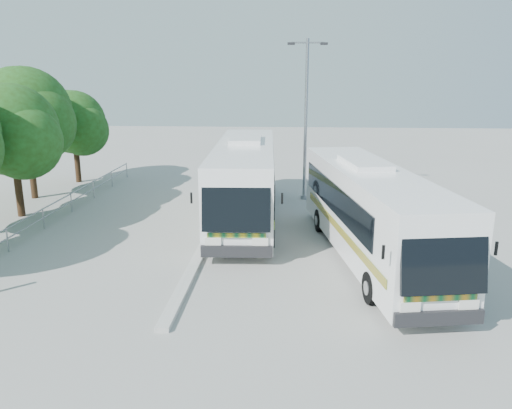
# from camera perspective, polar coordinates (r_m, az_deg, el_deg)

# --- Properties ---
(ground) EXTENTS (100.00, 100.00, 0.00)m
(ground) POSITION_cam_1_polar(r_m,az_deg,el_deg) (19.38, 0.31, -6.07)
(ground) COLOR gray
(ground) RESTS_ON ground
(kerb_divider) EXTENTS (0.40, 16.00, 0.15)m
(kerb_divider) POSITION_cam_1_polar(r_m,az_deg,el_deg) (21.47, -5.52, -3.83)
(kerb_divider) COLOR #B2B2AD
(kerb_divider) RESTS_ON ground
(railing) EXTENTS (0.06, 22.00, 1.00)m
(railing) POSITION_cam_1_polar(r_m,az_deg,el_deg) (25.46, -22.18, -0.37)
(railing) COLOR gray
(railing) RESTS_ON ground
(tree_far_c) EXTENTS (4.97, 4.69, 6.49)m
(tree_far_c) POSITION_cam_1_polar(r_m,az_deg,el_deg) (26.81, -26.02, 7.61)
(tree_far_c) COLOR #382314
(tree_far_c) RESTS_ON ground
(tree_far_d) EXTENTS (5.62, 5.30, 7.33)m
(tree_far_d) POSITION_cam_1_polar(r_m,az_deg,el_deg) (30.57, -24.71, 9.49)
(tree_far_d) COLOR #382314
(tree_far_d) RESTS_ON ground
(tree_far_e) EXTENTS (4.54, 4.28, 5.92)m
(tree_far_e) POSITION_cam_1_polar(r_m,az_deg,el_deg) (34.38, -20.02, 8.80)
(tree_far_e) COLOR #382314
(tree_far_e) RESTS_ON ground
(coach_main) EXTENTS (3.20, 13.25, 3.65)m
(coach_main) POSITION_cam_1_polar(r_m,az_deg,el_deg) (24.14, -1.28, 3.03)
(coach_main) COLOR white
(coach_main) RESTS_ON ground
(coach_adjacent) EXTENTS (4.38, 12.59, 3.43)m
(coach_adjacent) POSITION_cam_1_polar(r_m,az_deg,el_deg) (19.30, 12.93, -0.67)
(coach_adjacent) COLOR white
(coach_adjacent) RESTS_ON ground
(lamppost) EXTENTS (2.13, 0.39, 8.71)m
(lamppost) POSITION_cam_1_polar(r_m,az_deg,el_deg) (27.76, 5.72, 10.32)
(lamppost) COLOR gray
(lamppost) RESTS_ON ground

